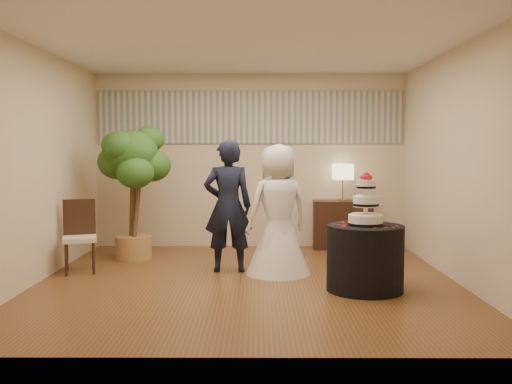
{
  "coord_description": "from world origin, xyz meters",
  "views": [
    {
      "loc": [
        0.13,
        -6.75,
        1.6
      ],
      "look_at": [
        0.1,
        0.4,
        1.05
      ],
      "focal_mm": 40.0,
      "sensor_mm": 36.0,
      "label": 1
    }
  ],
  "objects_px": {
    "groom": "(228,206)",
    "console": "(342,225)",
    "wedding_cake": "(366,199)",
    "cake_table": "(365,258)",
    "ficus_tree": "(133,191)",
    "bride": "(278,209)",
    "table_lamp": "(343,182)",
    "side_chair": "(80,237)"
  },
  "relations": [
    {
      "from": "console",
      "to": "wedding_cake",
      "type": "bearing_deg",
      "value": -89.91
    },
    {
      "from": "bride",
      "to": "console",
      "type": "xyz_separation_m",
      "value": [
        1.09,
        1.83,
        -0.44
      ]
    },
    {
      "from": "groom",
      "to": "table_lamp",
      "type": "height_order",
      "value": "groom"
    },
    {
      "from": "wedding_cake",
      "to": "console",
      "type": "distance_m",
      "value": 2.78
    },
    {
      "from": "groom",
      "to": "console",
      "type": "bearing_deg",
      "value": -140.46
    },
    {
      "from": "ficus_tree",
      "to": "cake_table",
      "type": "bearing_deg",
      "value": -31.42
    },
    {
      "from": "bride",
      "to": "cake_table",
      "type": "distance_m",
      "value": 1.36
    },
    {
      "from": "groom",
      "to": "console",
      "type": "relative_size",
      "value": 1.85
    },
    {
      "from": "ficus_tree",
      "to": "side_chair",
      "type": "xyz_separation_m",
      "value": [
        -0.49,
        -0.92,
        -0.51
      ]
    },
    {
      "from": "console",
      "to": "side_chair",
      "type": "bearing_deg",
      "value": -150.79
    },
    {
      "from": "groom",
      "to": "cake_table",
      "type": "relative_size",
      "value": 1.99
    },
    {
      "from": "groom",
      "to": "ficus_tree",
      "type": "height_order",
      "value": "ficus_tree"
    },
    {
      "from": "ficus_tree",
      "to": "side_chair",
      "type": "height_order",
      "value": "ficus_tree"
    },
    {
      "from": "ficus_tree",
      "to": "table_lamp",
      "type": "bearing_deg",
      "value": 15.25
    },
    {
      "from": "groom",
      "to": "bride",
      "type": "xyz_separation_m",
      "value": [
        0.64,
        -0.13,
        -0.03
      ]
    },
    {
      "from": "side_chair",
      "to": "console",
      "type": "bearing_deg",
      "value": 9.21
    },
    {
      "from": "console",
      "to": "side_chair",
      "type": "xyz_separation_m",
      "value": [
        -3.64,
        -1.78,
        0.08
      ]
    },
    {
      "from": "bride",
      "to": "groom",
      "type": "bearing_deg",
      "value": -35.31
    },
    {
      "from": "ficus_tree",
      "to": "console",
      "type": "bearing_deg",
      "value": 15.25
    },
    {
      "from": "cake_table",
      "to": "wedding_cake",
      "type": "relative_size",
      "value": 1.44
    },
    {
      "from": "bride",
      "to": "cake_table",
      "type": "bearing_deg",
      "value": 113.8
    },
    {
      "from": "table_lamp",
      "to": "side_chair",
      "type": "height_order",
      "value": "table_lamp"
    },
    {
      "from": "console",
      "to": "cake_table",
      "type": "bearing_deg",
      "value": -89.91
    },
    {
      "from": "table_lamp",
      "to": "bride",
      "type": "bearing_deg",
      "value": -120.76
    },
    {
      "from": "groom",
      "to": "console",
      "type": "distance_m",
      "value": 2.47
    },
    {
      "from": "bride",
      "to": "wedding_cake",
      "type": "height_order",
      "value": "bride"
    },
    {
      "from": "wedding_cake",
      "to": "console",
      "type": "bearing_deg",
      "value": 87.0
    },
    {
      "from": "ficus_tree",
      "to": "bride",
      "type": "bearing_deg",
      "value": -25.2
    },
    {
      "from": "wedding_cake",
      "to": "cake_table",
      "type": "bearing_deg",
      "value": 0.0
    },
    {
      "from": "groom",
      "to": "console",
      "type": "xyz_separation_m",
      "value": [
        1.73,
        1.7,
        -0.47
      ]
    },
    {
      "from": "groom",
      "to": "bride",
      "type": "distance_m",
      "value": 0.66
    },
    {
      "from": "cake_table",
      "to": "console",
      "type": "relative_size",
      "value": 0.93
    },
    {
      "from": "wedding_cake",
      "to": "ficus_tree",
      "type": "xyz_separation_m",
      "value": [
        -3.01,
        1.84,
        -0.06
      ]
    },
    {
      "from": "groom",
      "to": "cake_table",
      "type": "xyz_separation_m",
      "value": [
        1.59,
        -1.0,
        -0.48
      ]
    },
    {
      "from": "side_chair",
      "to": "cake_table",
      "type": "bearing_deg",
      "value": -31.57
    },
    {
      "from": "groom",
      "to": "wedding_cake",
      "type": "xyz_separation_m",
      "value": [
        1.59,
        -1.0,
        0.18
      ]
    },
    {
      "from": "cake_table",
      "to": "table_lamp",
      "type": "xyz_separation_m",
      "value": [
        0.14,
        2.7,
        0.69
      ]
    },
    {
      "from": "groom",
      "to": "cake_table",
      "type": "height_order",
      "value": "groom"
    },
    {
      "from": "bride",
      "to": "table_lamp",
      "type": "relative_size",
      "value": 2.86
    },
    {
      "from": "cake_table",
      "to": "wedding_cake",
      "type": "distance_m",
      "value": 0.67
    },
    {
      "from": "wedding_cake",
      "to": "console",
      "type": "xyz_separation_m",
      "value": [
        0.14,
        2.7,
        -0.65
      ]
    },
    {
      "from": "table_lamp",
      "to": "cake_table",
      "type": "bearing_deg",
      "value": -93.0
    }
  ]
}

